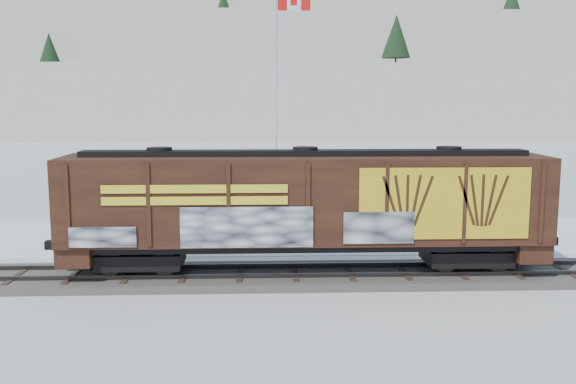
{
  "coord_description": "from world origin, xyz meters",
  "views": [
    {
      "loc": [
        -1.13,
        -22.82,
        6.58
      ],
      "look_at": [
        -0.13,
        3.0,
        2.82
      ],
      "focal_mm": 40.0,
      "sensor_mm": 36.0,
      "label": 1
    }
  ],
  "objects_px": {
    "car_silver": "(176,228)",
    "car_white": "(268,219)",
    "flagpole": "(278,134)",
    "hopper_railcar": "(305,203)",
    "car_dark": "(479,219)"
  },
  "relations": [
    {
      "from": "flagpole",
      "to": "car_silver",
      "type": "xyz_separation_m",
      "value": [
        -4.77,
        -6.9,
        -3.85
      ]
    },
    {
      "from": "car_silver",
      "to": "car_dark",
      "type": "xyz_separation_m",
      "value": [
        14.44,
        1.91,
        -0.05
      ]
    },
    {
      "from": "car_white",
      "to": "hopper_railcar",
      "type": "bearing_deg",
      "value": 179.05
    },
    {
      "from": "flagpole",
      "to": "car_white",
      "type": "height_order",
      "value": "flagpole"
    },
    {
      "from": "flagpole",
      "to": "car_dark",
      "type": "distance_m",
      "value": 11.56
    },
    {
      "from": "hopper_railcar",
      "to": "car_dark",
      "type": "height_order",
      "value": "hopper_railcar"
    },
    {
      "from": "hopper_railcar",
      "to": "car_dark",
      "type": "distance_m",
      "value": 11.89
    },
    {
      "from": "flagpole",
      "to": "car_white",
      "type": "xyz_separation_m",
      "value": [
        -0.61,
        -4.26,
        -3.96
      ]
    },
    {
      "from": "hopper_railcar",
      "to": "car_white",
      "type": "height_order",
      "value": "hopper_railcar"
    },
    {
      "from": "hopper_railcar",
      "to": "car_white",
      "type": "bearing_deg",
      "value": 98.91
    },
    {
      "from": "car_white",
      "to": "car_dark",
      "type": "height_order",
      "value": "car_dark"
    },
    {
      "from": "hopper_railcar",
      "to": "flagpole",
      "type": "bearing_deg",
      "value": 93.12
    },
    {
      "from": "hopper_railcar",
      "to": "flagpole",
      "type": "distance_m",
      "value": 12.63
    },
    {
      "from": "hopper_railcar",
      "to": "car_dark",
      "type": "bearing_deg",
      "value": 39.83
    },
    {
      "from": "car_silver",
      "to": "car_white",
      "type": "height_order",
      "value": "car_silver"
    }
  ]
}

